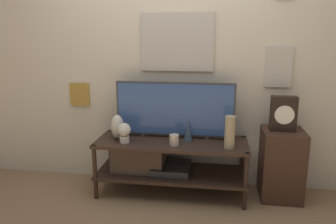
{
  "coord_description": "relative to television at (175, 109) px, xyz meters",
  "views": [
    {
      "loc": [
        0.4,
        -2.63,
        1.52
      ],
      "look_at": [
        -0.03,
        0.3,
        0.81
      ],
      "focal_mm": 35.0,
      "sensor_mm": 36.0,
      "label": 1
    }
  ],
  "objects": [
    {
      "name": "candle_jar",
      "position": [
        0.02,
        -0.23,
        -0.23
      ],
      "size": [
        0.09,
        0.09,
        0.1
      ],
      "color": "#C1B29E",
      "rests_on": "media_console"
    },
    {
      "name": "decorative_bust",
      "position": [
        -0.44,
        -0.23,
        -0.18
      ],
      "size": [
        0.12,
        0.12,
        0.19
      ],
      "color": "beige",
      "rests_on": "media_console"
    },
    {
      "name": "side_table",
      "position": [
        1.02,
        -0.05,
        -0.48
      ],
      "size": [
        0.37,
        0.39,
        0.66
      ],
      "color": "#382319",
      "rests_on": "ground_plane"
    },
    {
      "name": "vase_slim_bronze",
      "position": [
        0.14,
        -0.09,
        -0.18
      ],
      "size": [
        0.08,
        0.08,
        0.2
      ],
      "color": "#2D4251",
      "rests_on": "media_console"
    },
    {
      "name": "television",
      "position": [
        0.0,
        0.0,
        0.0
      ],
      "size": [
        1.15,
        0.05,
        0.55
      ],
      "color": "#333338",
      "rests_on": "media_console"
    },
    {
      "name": "media_console",
      "position": [
        -0.14,
        -0.11,
        -0.48
      ],
      "size": [
        1.43,
        0.52,
        0.53
      ],
      "color": "black",
      "rests_on": "ground_plane"
    },
    {
      "name": "ground_plane",
      "position": [
        -0.02,
        -0.41,
        -0.81
      ],
      "size": [
        12.0,
        12.0,
        0.0
      ],
      "primitive_type": "plane",
      "color": "#846647"
    },
    {
      "name": "wall_back",
      "position": [
        -0.02,
        0.19,
        0.54
      ],
      "size": [
        6.4,
        0.08,
        2.7
      ],
      "color": "beige",
      "rests_on": "ground_plane"
    },
    {
      "name": "vase_urn_stoneware",
      "position": [
        -0.54,
        -0.12,
        -0.16
      ],
      "size": [
        0.12,
        0.13,
        0.24
      ],
      "color": "beige",
      "rests_on": "media_console"
    },
    {
      "name": "vase_tall_ceramic",
      "position": [
        0.52,
        -0.24,
        -0.14
      ],
      "size": [
        0.09,
        0.09,
        0.29
      ],
      "color": "tan",
      "rests_on": "media_console"
    },
    {
      "name": "mantel_clock",
      "position": [
        1.0,
        -0.05,
        0.01
      ],
      "size": [
        0.23,
        0.11,
        0.32
      ],
      "color": "black",
      "rests_on": "side_table"
    }
  ]
}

